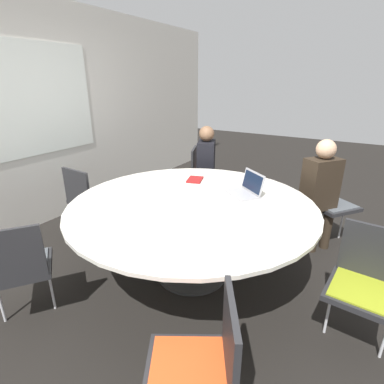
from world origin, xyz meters
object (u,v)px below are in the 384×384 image
at_px(chair_5, 367,279).
at_px(person_0, 321,187).
at_px(chair_2, 88,196).
at_px(spiral_notebook, 195,180).
at_px(chair_4, 202,362).
at_px(chair_3, 17,265).
at_px(chair_0, 330,198).
at_px(laptop, 247,189).
at_px(chair_1, 203,172).
at_px(person_1, 207,164).

relative_size(chair_5, person_0, 0.71).
distance_m(chair_2, spiral_notebook, 1.26).
xyz_separation_m(chair_2, chair_4, (-1.21, -2.18, 0.00)).
bearing_deg(chair_3, chair_0, 1.87).
relative_size(chair_2, person_0, 0.71).
height_order(chair_0, chair_5, same).
relative_size(chair_4, laptop, 2.14).
xyz_separation_m(chair_3, chair_5, (1.12, -2.19, 0.00)).
bearing_deg(chair_1, chair_3, -24.23).
bearing_deg(laptop, person_1, 172.39).
distance_m(chair_2, chair_4, 2.50).
height_order(chair_4, person_1, person_1).
distance_m(chair_2, laptop, 1.83).
distance_m(chair_1, chair_2, 1.66).
height_order(chair_2, chair_5, same).
bearing_deg(spiral_notebook, chair_5, -109.70).
relative_size(chair_0, chair_2, 1.00).
bearing_deg(chair_2, chair_4, -25.34).
xyz_separation_m(chair_2, chair_5, (-0.09, -2.83, 0.00)).
height_order(chair_0, person_0, person_0).
relative_size(chair_0, laptop, 2.14).
height_order(person_0, laptop, person_0).
bearing_deg(chair_2, chair_1, 69.90).
xyz_separation_m(chair_3, chair_4, (-0.01, -1.55, 0.00)).
relative_size(chair_5, person_1, 0.71).
height_order(chair_2, chair_3, same).
height_order(chair_2, spiral_notebook, chair_2).
xyz_separation_m(chair_2, person_0, (1.14, -2.32, 0.19)).
distance_m(chair_2, chair_5, 2.83).
xyz_separation_m(chair_0, laptop, (-0.96, 0.64, 0.29)).
relative_size(chair_2, chair_5, 1.00).
bearing_deg(chair_2, chair_5, 1.89).
bearing_deg(chair_4, chair_3, 59.54).
bearing_deg(chair_3, person_0, 0.47).
xyz_separation_m(chair_1, chair_2, (-1.52, 0.67, 0.00)).
distance_m(chair_1, chair_5, 2.69).
relative_size(chair_1, chair_3, 1.00).
xyz_separation_m(chair_0, chair_5, (-1.47, -0.43, 0.00)).
xyz_separation_m(chair_1, laptop, (-1.10, -1.09, 0.29)).
distance_m(person_0, person_1, 1.49).
xyz_separation_m(chair_0, chair_3, (-2.58, 1.76, 0.00)).
bearing_deg(laptop, chair_1, 171.98).
relative_size(chair_1, chair_2, 1.00).
height_order(chair_3, person_0, person_0).
bearing_deg(chair_5, person_1, -30.24).
height_order(chair_2, chair_4, same).
bearing_deg(person_1, person_0, 59.00).
xyz_separation_m(chair_4, laptop, (1.63, 0.43, 0.29)).
bearing_deg(chair_3, chair_5, -26.83).
distance_m(chair_2, person_0, 2.59).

